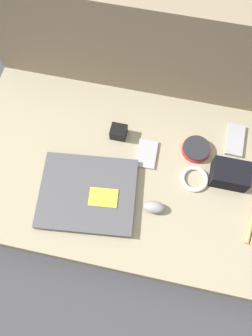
# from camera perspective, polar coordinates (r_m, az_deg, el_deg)

# --- Properties ---
(ground_plane) EXTENTS (8.00, 8.00, 0.00)m
(ground_plane) POSITION_cam_1_polar(r_m,az_deg,el_deg) (1.19, -0.00, -2.31)
(ground_plane) COLOR #38383D
(couch_seat) EXTENTS (1.08, 0.63, 0.11)m
(couch_seat) POSITION_cam_1_polar(r_m,az_deg,el_deg) (1.14, -0.00, -1.40)
(couch_seat) COLOR gray
(couch_seat) RESTS_ON ground_plane
(couch_backrest) EXTENTS (1.08, 0.20, 0.48)m
(couch_backrest) POSITION_cam_1_polar(r_m,az_deg,el_deg) (1.20, 4.43, 20.44)
(couch_backrest) COLOR #7F705B
(couch_backrest) RESTS_ON ground_plane
(laptop) EXTENTS (0.33, 0.29, 0.03)m
(laptop) POSITION_cam_1_polar(r_m,az_deg,el_deg) (1.06, -6.69, -4.40)
(laptop) COLOR #47474C
(laptop) RESTS_ON couch_seat
(computer_mouse) EXTENTS (0.07, 0.04, 0.03)m
(computer_mouse) POSITION_cam_1_polar(r_m,az_deg,el_deg) (1.04, 4.90, -6.81)
(computer_mouse) COLOR gray
(computer_mouse) RESTS_ON couch_seat
(speaker_puck) EXTENTS (0.10, 0.10, 0.02)m
(speaker_puck) POSITION_cam_1_polar(r_m,az_deg,el_deg) (1.13, 12.11, 3.26)
(speaker_puck) COLOR red
(speaker_puck) RESTS_ON couch_seat
(phone_silver) EXTENTS (0.06, 0.12, 0.01)m
(phone_silver) POSITION_cam_1_polar(r_m,az_deg,el_deg) (1.19, 18.48, 4.66)
(phone_silver) COLOR #99999E
(phone_silver) RESTS_ON couch_seat
(phone_black) EXTENTS (0.07, 0.10, 0.01)m
(phone_black) POSITION_cam_1_polar(r_m,az_deg,el_deg) (1.11, 3.61, 2.47)
(phone_black) COLOR #99999E
(phone_black) RESTS_ON couch_seat
(camera_pouch) EXTENTS (0.12, 0.08, 0.07)m
(camera_pouch) POSITION_cam_1_polar(r_m,az_deg,el_deg) (1.10, 17.67, -1.07)
(camera_pouch) COLOR black
(camera_pouch) RESTS_ON couch_seat
(charger_brick) EXTENTS (0.05, 0.05, 0.04)m
(charger_brick) POSITION_cam_1_polar(r_m,az_deg,el_deg) (1.13, -1.29, 6.28)
(charger_brick) COLOR black
(charger_brick) RESTS_ON couch_seat
(cable_coil) EXTENTS (0.09, 0.09, 0.01)m
(cable_coil) POSITION_cam_1_polar(r_m,az_deg,el_deg) (1.10, 11.84, -1.86)
(cable_coil) COLOR white
(cable_coil) RESTS_ON couch_seat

